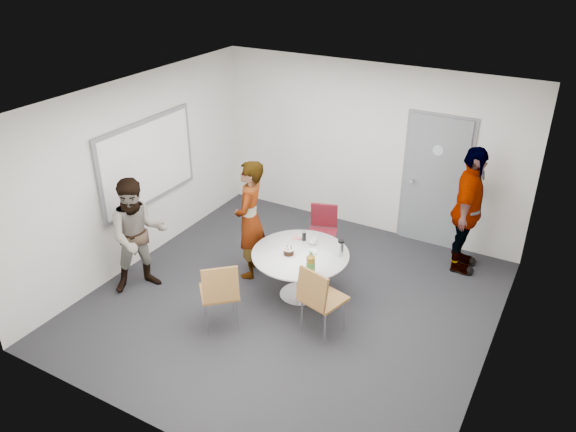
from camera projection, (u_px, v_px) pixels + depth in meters
The scene contains 15 objects.
floor at pixel (291, 302), 7.47m from camera, with size 5.00×5.00×0.00m, color #242327.
ceiling at pixel (292, 104), 6.23m from camera, with size 5.00×5.00×0.00m, color silver.
wall_back at pixel (368, 149), 8.79m from camera, with size 5.00×5.00×0.00m, color silver.
wall_left at pixel (137, 173), 7.94m from camera, with size 5.00×5.00×0.00m, color silver.
wall_right at pixel (504, 266), 5.77m from camera, with size 5.00×5.00×0.00m, color silver.
wall_front at pixel (153, 324), 4.91m from camera, with size 5.00×5.00×0.00m, color silver.
door at pixel (435, 182), 8.45m from camera, with size 1.02×0.17×2.12m.
whiteboard at pixel (148, 162), 8.03m from camera, with size 0.04×1.90×1.25m.
table at pixel (302, 260), 7.32m from camera, with size 1.28×1.28×0.99m.
chair_near_left at pixel (220, 290), 6.71m from camera, with size 0.65×0.66×0.95m.
chair_near_right at pixel (319, 295), 6.61m from camera, with size 0.55×0.59×0.95m.
chair_far at pixel (323, 227), 8.24m from camera, with size 0.52×0.55×0.86m.
person_main at pixel (250, 220), 7.72m from camera, with size 0.63×0.41×1.72m, color #A5C6EA.
person_left at pixel (138, 235), 7.43m from camera, with size 0.79×0.61×1.62m, color white.
person_right at pixel (468, 211), 7.80m from camera, with size 1.10×0.46×1.87m, color black.
Camera 1 is at (2.96, -5.35, 4.45)m, focal length 35.00 mm.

